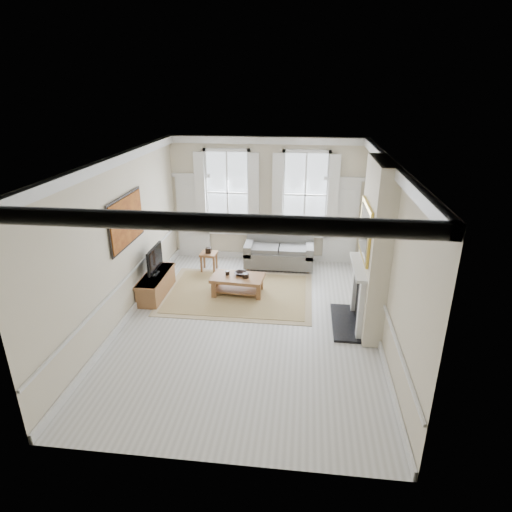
# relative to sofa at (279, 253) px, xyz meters

# --- Properties ---
(floor) EXTENTS (7.20, 7.20, 0.00)m
(floor) POSITION_rel_sofa_xyz_m (-0.42, -3.11, -0.36)
(floor) COLOR #B7B5AD
(floor) RESTS_ON ground
(ceiling) EXTENTS (7.20, 7.20, 0.00)m
(ceiling) POSITION_rel_sofa_xyz_m (-0.42, -3.11, 3.04)
(ceiling) COLOR white
(ceiling) RESTS_ON back_wall
(back_wall) EXTENTS (5.20, 0.00, 5.20)m
(back_wall) POSITION_rel_sofa_xyz_m (-0.42, 0.49, 1.34)
(back_wall) COLOR beige
(back_wall) RESTS_ON floor
(left_wall) EXTENTS (0.00, 7.20, 7.20)m
(left_wall) POSITION_rel_sofa_xyz_m (-3.02, -3.11, 1.34)
(left_wall) COLOR beige
(left_wall) RESTS_ON floor
(right_wall) EXTENTS (0.00, 7.20, 7.20)m
(right_wall) POSITION_rel_sofa_xyz_m (2.18, -3.11, 1.34)
(right_wall) COLOR beige
(right_wall) RESTS_ON floor
(window_left) EXTENTS (1.26, 0.20, 2.20)m
(window_left) POSITION_rel_sofa_xyz_m (-1.47, 0.44, 1.54)
(window_left) COLOR #B2BCC6
(window_left) RESTS_ON back_wall
(window_right) EXTENTS (1.26, 0.20, 2.20)m
(window_right) POSITION_rel_sofa_xyz_m (0.63, 0.44, 1.54)
(window_right) COLOR #B2BCC6
(window_right) RESTS_ON back_wall
(door_left) EXTENTS (0.90, 0.08, 2.30)m
(door_left) POSITION_rel_sofa_xyz_m (-2.47, 0.45, 0.79)
(door_left) COLOR silver
(door_left) RESTS_ON floor
(door_right) EXTENTS (0.90, 0.08, 2.30)m
(door_right) POSITION_rel_sofa_xyz_m (1.63, 0.45, 0.79)
(door_right) COLOR silver
(door_right) RESTS_ON floor
(painting) EXTENTS (0.05, 1.66, 1.06)m
(painting) POSITION_rel_sofa_xyz_m (-2.98, -2.81, 1.69)
(painting) COLOR #BB6720
(painting) RESTS_ON left_wall
(chimney_breast) EXTENTS (0.35, 1.70, 3.38)m
(chimney_breast) POSITION_rel_sofa_xyz_m (2.01, -2.91, 1.34)
(chimney_breast) COLOR beige
(chimney_breast) RESTS_ON floor
(hearth) EXTENTS (0.55, 1.50, 0.05)m
(hearth) POSITION_rel_sofa_xyz_m (1.58, -2.91, -0.33)
(hearth) COLOR black
(hearth) RESTS_ON floor
(fireplace) EXTENTS (0.21, 1.45, 1.33)m
(fireplace) POSITION_rel_sofa_xyz_m (1.78, -2.91, 0.37)
(fireplace) COLOR silver
(fireplace) RESTS_ON floor
(mirror) EXTENTS (0.06, 1.26, 1.06)m
(mirror) POSITION_rel_sofa_xyz_m (1.79, -2.91, 1.69)
(mirror) COLOR gold
(mirror) RESTS_ON chimney_breast
(sofa) EXTENTS (1.84, 0.89, 0.86)m
(sofa) POSITION_rel_sofa_xyz_m (0.00, 0.00, 0.00)
(sofa) COLOR #62625F
(sofa) RESTS_ON floor
(side_table) EXTENTS (0.44, 0.44, 0.51)m
(side_table) POSITION_rel_sofa_xyz_m (-1.83, -0.55, 0.04)
(side_table) COLOR brown
(side_table) RESTS_ON floor
(rug) EXTENTS (3.50, 2.60, 0.02)m
(rug) POSITION_rel_sofa_xyz_m (-0.86, -1.82, -0.35)
(rug) COLOR #A08652
(rug) RESTS_ON floor
(coffee_table) EXTENTS (1.26, 0.80, 0.45)m
(coffee_table) POSITION_rel_sofa_xyz_m (-0.86, -1.82, 0.01)
(coffee_table) COLOR brown
(coffee_table) RESTS_ON rug
(ceramic_pot_a) EXTENTS (0.10, 0.10, 0.10)m
(ceramic_pot_a) POSITION_rel_sofa_xyz_m (-1.11, -1.77, 0.15)
(ceramic_pot_a) COLOR black
(ceramic_pot_a) RESTS_ON coffee_table
(ceramic_pot_b) EXTENTS (0.15, 0.15, 0.11)m
(ceramic_pot_b) POSITION_rel_sofa_xyz_m (-0.66, -1.87, 0.15)
(ceramic_pot_b) COLOR black
(ceramic_pot_b) RESTS_ON coffee_table
(bowl) EXTENTS (0.35, 0.35, 0.07)m
(bowl) POSITION_rel_sofa_xyz_m (-0.81, -1.72, 0.13)
(bowl) COLOR black
(bowl) RESTS_ON coffee_table
(tv_stand) EXTENTS (0.47, 1.46, 0.52)m
(tv_stand) POSITION_rel_sofa_xyz_m (-2.76, -2.08, -0.10)
(tv_stand) COLOR brown
(tv_stand) RESTS_ON floor
(tv) EXTENTS (0.08, 0.90, 0.68)m
(tv) POSITION_rel_sofa_xyz_m (-2.73, -2.08, 0.56)
(tv) COLOR black
(tv) RESTS_ON tv_stand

